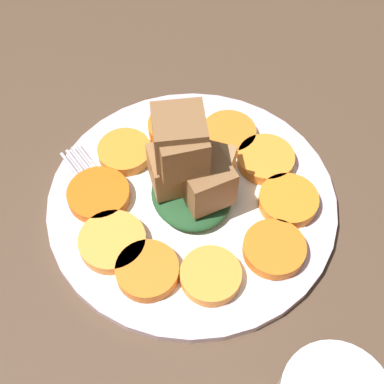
{
  "coord_description": "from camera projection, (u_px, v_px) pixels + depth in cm",
  "views": [
    {
      "loc": [
        29.78,
        -5.66,
        48.91
      ],
      "look_at": [
        0.0,
        0.0,
        4.1
      ],
      "focal_mm": 50.0,
      "sensor_mm": 36.0,
      "label": 1
    }
  ],
  "objects": [
    {
      "name": "carrot_slice_0",
      "position": [
        274.0,
        249.0,
        0.51
      ],
      "size": [
        6.03,
        6.03,
        1.27
      ],
      "primitive_type": "cylinder",
      "color": "orange",
      "rests_on": "plate"
    },
    {
      "name": "table_slab",
      "position": [
        192.0,
        208.0,
        0.57
      ],
      "size": [
        120.0,
        120.0,
        2.0
      ],
      "primitive_type": "cube",
      "color": "#4C3828",
      "rests_on": "ground"
    },
    {
      "name": "center_pile",
      "position": [
        192.0,
        169.0,
        0.51
      ],
      "size": [
        9.16,
        8.72,
        11.15
      ],
      "color": "#1E4723",
      "rests_on": "plate"
    },
    {
      "name": "carrot_slice_5",
      "position": [
        125.0,
        152.0,
        0.57
      ],
      "size": [
        5.78,
        5.78,
        1.27
      ],
      "primitive_type": "cylinder",
      "color": "orange",
      "rests_on": "plate"
    },
    {
      "name": "carrot_slice_9",
      "position": [
        211.0,
        276.0,
        0.49
      ],
      "size": [
        5.73,
        5.73,
        1.27
      ],
      "primitive_type": "cylinder",
      "color": "orange",
      "rests_on": "plate"
    },
    {
      "name": "carrot_slice_4",
      "position": [
        176.0,
        127.0,
        0.59
      ],
      "size": [
        6.37,
        6.37,
        1.27
      ],
      "primitive_type": "cylinder",
      "color": "orange",
      "rests_on": "plate"
    },
    {
      "name": "fork",
      "position": [
        112.0,
        205.0,
        0.54
      ],
      "size": [
        17.74,
        9.65,
        0.4
      ],
      "rotation": [
        0.0,
        0.0,
        0.45
      ],
      "color": "#B2B2B7",
      "rests_on": "plate"
    },
    {
      "name": "carrot_slice_1",
      "position": [
        288.0,
        201.0,
        0.54
      ],
      "size": [
        6.04,
        6.04,
        1.27
      ],
      "primitive_type": "cylinder",
      "color": "orange",
      "rests_on": "plate"
    },
    {
      "name": "carrot_slice_6",
      "position": [
        99.0,
        195.0,
        0.54
      ],
      "size": [
        6.36,
        6.36,
        1.27
      ],
      "primitive_type": "cylinder",
      "color": "#D45F12",
      "rests_on": "plate"
    },
    {
      "name": "carrot_slice_7",
      "position": [
        112.0,
        242.0,
        0.51
      ],
      "size": [
        6.5,
        6.5,
        1.27
      ],
      "primitive_type": "cylinder",
      "color": "#F99438",
      "rests_on": "plate"
    },
    {
      "name": "carrot_slice_8",
      "position": [
        147.0,
        271.0,
        0.5
      ],
      "size": [
        5.96,
        5.96,
        1.27
      ],
      "primitive_type": "cylinder",
      "color": "orange",
      "rests_on": "plate"
    },
    {
      "name": "plate",
      "position": [
        192.0,
        201.0,
        0.55
      ],
      "size": [
        29.77,
        29.77,
        1.05
      ],
      "color": "silver",
      "rests_on": "table_slab"
    },
    {
      "name": "carrot_slice_3",
      "position": [
        229.0,
        134.0,
        0.59
      ],
      "size": [
        5.98,
        5.98,
        1.27
      ],
      "primitive_type": "cylinder",
      "color": "orange",
      "rests_on": "plate"
    },
    {
      "name": "carrot_slice_2",
      "position": [
        266.0,
        159.0,
        0.57
      ],
      "size": [
        6.08,
        6.08,
        1.27
      ],
      "primitive_type": "cylinder",
      "color": "orange",
      "rests_on": "plate"
    }
  ]
}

